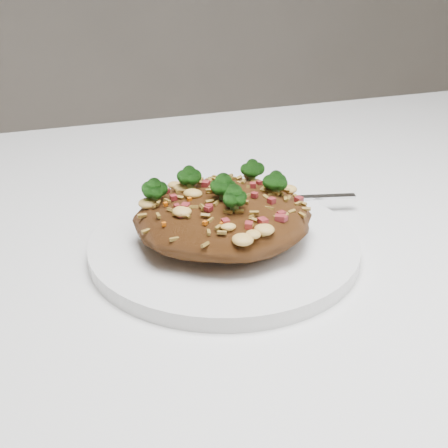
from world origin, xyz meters
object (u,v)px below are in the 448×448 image
Objects in this scene: dining_table at (246,322)px; fork at (285,198)px; fried_rice at (224,209)px; plate at (224,246)px.

dining_table is 0.13m from fork.
fork is at bearing 35.38° from fried_rice.
fork is (0.08, 0.06, 0.01)m from plate.
plate is 1.50× the size of fork.
plate reaches higher than dining_table.
dining_table is 0.14m from fried_rice.
fried_rice is at bearing -157.88° from dining_table.
fork reaches higher than plate.
fork is (0.06, 0.05, 0.11)m from dining_table.
dining_table is 0.10m from plate.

